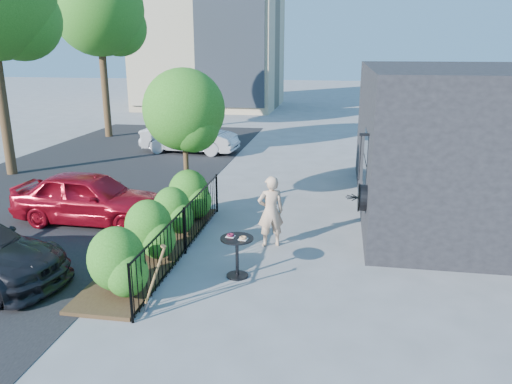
% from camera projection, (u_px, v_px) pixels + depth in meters
% --- Properties ---
extents(ground, '(120.00, 120.00, 0.00)m').
position_uv_depth(ground, '(250.00, 258.00, 11.09)').
color(ground, gray).
rests_on(ground, ground).
extents(shop_building, '(6.22, 9.00, 4.00)m').
position_uv_depth(shop_building, '(472.00, 140.00, 13.91)').
color(shop_building, black).
rests_on(shop_building, ground).
extents(fence, '(0.05, 6.05, 1.10)m').
position_uv_depth(fence, '(185.00, 230.00, 11.18)').
color(fence, black).
rests_on(fence, ground).
extents(planting_bed, '(1.30, 6.00, 0.08)m').
position_uv_depth(planting_bed, '(156.00, 250.00, 11.43)').
color(planting_bed, '#382616').
rests_on(planting_bed, ground).
extents(shrubs, '(1.10, 5.60, 1.24)m').
position_uv_depth(shrubs, '(160.00, 221.00, 11.33)').
color(shrubs, '#245F15').
rests_on(shrubs, ground).
extents(patio_tree, '(2.20, 2.20, 3.94)m').
position_uv_depth(patio_tree, '(186.00, 115.00, 13.28)').
color(patio_tree, '#3F2B19').
rests_on(patio_tree, ground).
extents(street, '(9.00, 30.00, 0.01)m').
position_uv_depth(street, '(40.00, 202.00, 15.05)').
color(street, black).
rests_on(street, ground).
extents(street_tree_far, '(4.40, 4.40, 8.28)m').
position_uv_depth(street_tree_far, '(100.00, 16.00, 24.22)').
color(street_tree_far, '#3F2B19').
rests_on(street_tree_far, ground).
extents(cafe_table, '(0.67, 0.67, 0.90)m').
position_uv_depth(cafe_table, '(237.00, 250.00, 10.04)').
color(cafe_table, black).
rests_on(cafe_table, ground).
extents(woman, '(0.72, 0.59, 1.69)m').
position_uv_depth(woman, '(271.00, 211.00, 11.56)').
color(woman, tan).
rests_on(woman, ground).
extents(shovel, '(0.46, 0.17, 1.31)m').
position_uv_depth(shovel, '(154.00, 282.00, 8.70)').
color(shovel, brown).
rests_on(shovel, ground).
extents(car_red, '(4.09, 1.76, 1.38)m').
position_uv_depth(car_red, '(90.00, 197.00, 13.16)').
color(car_red, maroon).
rests_on(car_red, ground).
extents(car_silver, '(4.30, 1.76, 1.39)m').
position_uv_depth(car_silver, '(190.00, 137.00, 21.88)').
color(car_silver, silver).
rests_on(car_silver, ground).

